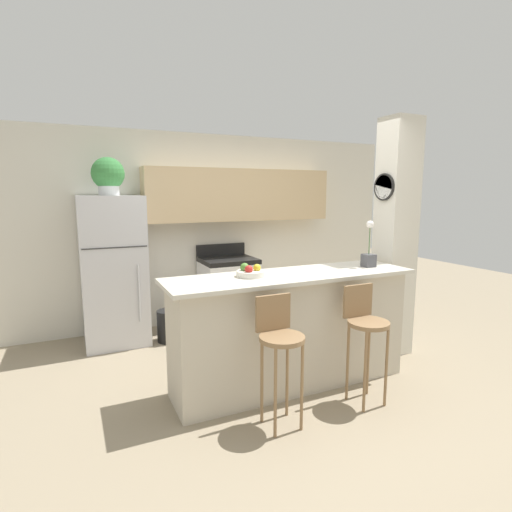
% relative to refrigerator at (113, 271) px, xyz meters
% --- Properties ---
extents(ground_plane, '(14.00, 14.00, 0.00)m').
position_rel_refrigerator_xyz_m(ground_plane, '(1.35, -1.82, -0.87)').
color(ground_plane, gray).
extents(wall_back, '(5.60, 0.38, 2.55)m').
position_rel_refrigerator_xyz_m(wall_back, '(1.49, 0.32, 0.59)').
color(wall_back, silver).
rests_on(wall_back, ground_plane).
extents(pillar_right, '(0.38, 0.32, 2.55)m').
position_rel_refrigerator_xyz_m(pillar_right, '(2.76, -1.60, 0.41)').
color(pillar_right, silver).
rests_on(pillar_right, ground_plane).
extents(counter_bar, '(2.31, 0.65, 1.05)m').
position_rel_refrigerator_xyz_m(counter_bar, '(1.35, -1.82, -0.34)').
color(counter_bar, beige).
rests_on(counter_bar, ground_plane).
extents(refrigerator, '(0.71, 0.71, 1.74)m').
position_rel_refrigerator_xyz_m(refrigerator, '(0.00, 0.00, 0.00)').
color(refrigerator, silver).
rests_on(refrigerator, ground_plane).
extents(stove_range, '(0.70, 0.62, 1.07)m').
position_rel_refrigerator_xyz_m(stove_range, '(1.46, 0.05, -0.41)').
color(stove_range, white).
rests_on(stove_range, ground_plane).
extents(bar_stool_left, '(0.34, 0.34, 1.00)m').
position_rel_refrigerator_xyz_m(bar_stool_left, '(0.95, -2.35, -0.20)').
color(bar_stool_left, olive).
rests_on(bar_stool_left, ground_plane).
extents(bar_stool_right, '(0.34, 0.34, 1.00)m').
position_rel_refrigerator_xyz_m(bar_stool_right, '(1.76, -2.35, -0.20)').
color(bar_stool_right, olive).
rests_on(bar_stool_right, ground_plane).
extents(potted_plant_on_fridge, '(0.36, 0.36, 0.43)m').
position_rel_refrigerator_xyz_m(potted_plant_on_fridge, '(-0.00, 0.00, 1.10)').
color(potted_plant_on_fridge, silver).
rests_on(potted_plant_on_fridge, refrigerator).
extents(orchid_vase, '(0.11, 0.11, 0.45)m').
position_rel_refrigerator_xyz_m(orchid_vase, '(2.21, -1.83, 0.31)').
color(orchid_vase, '#4C4C51').
rests_on(orchid_vase, counter_bar).
extents(fruit_bowl, '(0.25, 0.25, 0.12)m').
position_rel_refrigerator_xyz_m(fruit_bowl, '(0.97, -1.77, 0.22)').
color(fruit_bowl, silver).
rests_on(fruit_bowl, counter_bar).
extents(trash_bin, '(0.28, 0.28, 0.38)m').
position_rel_refrigerator_xyz_m(trash_bin, '(0.58, -0.24, -0.68)').
color(trash_bin, black).
rests_on(trash_bin, ground_plane).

